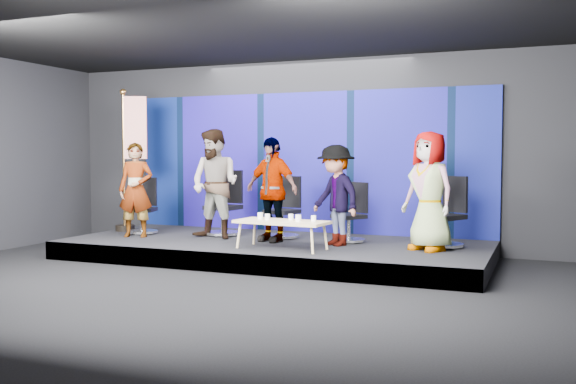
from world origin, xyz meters
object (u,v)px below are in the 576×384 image
Objects in this scene: chair_c at (284,218)px; mug_c at (291,217)px; mug_a at (260,216)px; mug_e at (314,218)px; chair_d at (351,222)px; panelist_d at (336,195)px; chair_a at (143,215)px; coffee_table at (282,223)px; panelist_e at (429,191)px; panelist_a at (136,190)px; chair_e at (447,224)px; mug_d at (298,218)px; chair_b at (225,214)px; panelist_b at (215,184)px; flag_stand at (131,156)px; panelist_c at (271,189)px; mug_b at (267,217)px.

chair_c reaches higher than mug_c.
chair_c is 1.17m from mug_a.
mug_a is at bearing 178.31° from mug_e.
chair_d is 0.62× the size of panelist_d.
chair_d is at bearing 12.28° from chair_c.
coffee_table is at bearing -32.81° from chair_a.
panelist_e is at bearing 15.73° from chair_d.
panelist_e is at bearing 22.08° from mug_e.
mug_e is (0.50, 0.05, 0.08)m from coffee_table.
panelist_a is at bearing 173.14° from mug_a.
chair_a is 0.64× the size of panelist_d.
chair_e is (5.42, 0.32, 0.03)m from chair_a.
mug_d is at bearing -32.09° from chair_a.
panelist_a reaches higher than chair_c.
chair_d is at bearing -168.21° from panelist_e.
panelist_a is at bearing 175.15° from mug_c.
chair_a is 0.70m from panelist_a.
chair_b is 3.91m from chair_e.
panelist_e is (1.47, 0.02, 0.10)m from panelist_d.
flag_stand reaches higher than panelist_b.
flag_stand reaches higher than panelist_e.
flag_stand reaches higher than chair_d.
chair_b reaches higher than mug_a.
chair_b reaches higher than chair_a.
chair_d is at bearing 57.25° from coffee_table.
panelist_c is 2.60m from panelist_e.
panelist_c is 17.09× the size of mug_a.
panelist_d is at bearing 77.34° from mug_e.
mug_c is 0.89× the size of mug_d.
panelist_a is 3.26m from mug_d.
panelist_a is at bearing 171.61° from mug_b.
panelist_b is at bearing -145.53° from panelist_d.
mug_b is (-0.23, -0.01, 0.08)m from coffee_table.
panelist_e is 2.01m from mug_d.
chair_d is at bearing 43.54° from mug_a.
flag_stand is at bearing 165.09° from mug_c.
panelist_c is at bearing -149.69° from panelist_e.
chair_b is at bearing -149.58° from chair_e.
chair_e is (2.79, 0.44, -0.50)m from panelist_c.
panelist_c reaches higher than mug_d.
panelist_e reaches higher than panelist_c.
mug_c is 1.02× the size of mug_e.
mug_d is at bearing -118.28° from chair_e.
panelist_d is at bearing -68.57° from chair_d.
panelist_b is 0.70× the size of flag_stand.
panelist_e reaches higher than chair_b.
panelist_b is 3.91m from chair_e.
chair_b is 1.05× the size of chair_e.
chair_b is 11.35× the size of mug_d.
chair_a is 0.54× the size of panelist_b.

